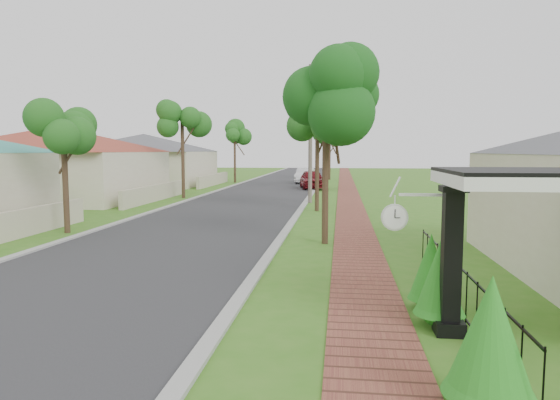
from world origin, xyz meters
The scene contains 16 objects.
ground centered at (0.00, 0.00, 0.00)m, with size 160.00×160.00×0.00m, color #37731B.
road centered at (-3.00, 20.00, 0.00)m, with size 7.00×120.00×0.02m, color #28282B.
kerb_right centered at (0.65, 20.00, 0.00)m, with size 0.30×120.00×0.10m, color #9E9E99.
kerb_left centered at (-6.65, 20.00, 0.00)m, with size 0.30×120.00×0.10m, color #9E9E99.
sidewalk centered at (3.25, 20.00, 0.00)m, with size 1.50×120.00×0.03m, color brown.
porch_post centered at (4.55, -1.00, 1.12)m, with size 0.48×0.48×2.52m.
picket_fence centered at (4.90, 0.00, 0.53)m, with size 0.03×8.02×1.00m.
street_trees centered at (-2.87, 26.84, 4.54)m, with size 10.70×37.65×5.89m.
hedge_row centered at (4.45, -1.77, 0.77)m, with size 0.94×4.73×1.72m.
far_house_red centered at (-14.97, 20.00, 2.34)m, with size 15.56×15.56×4.60m.
far_house_grey centered at (-14.97, 34.00, 2.34)m, with size 15.56×15.56×4.60m.
parked_car_red centered at (0.40, 30.94, 0.76)m, with size 1.79×4.46×1.52m, color maroon.
parked_car_white centered at (-0.68, 37.78, 0.70)m, with size 1.49×4.28×1.41m, color white.
near_tree centered at (2.20, 7.00, 4.66)m, with size 2.28×2.28×5.85m.
utility_pole centered at (0.90, 20.00, 4.09)m, with size 1.20×0.24×8.06m.
station_clock centered at (3.68, -0.60, 1.95)m, with size 1.08×0.13×0.66m.
Camera 1 is at (2.71, -9.45, 3.09)m, focal length 32.00 mm.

